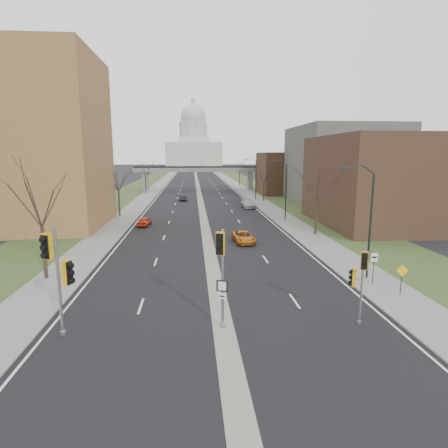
{
  "coord_description": "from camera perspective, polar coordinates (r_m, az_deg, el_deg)",
  "views": [
    {
      "loc": [
        -1.59,
        -20.8,
        9.53
      ],
      "look_at": [
        0.84,
        8.17,
        4.11
      ],
      "focal_mm": 30.0,
      "sensor_mm": 36.0,
      "label": 1
    }
  ],
  "objects": [
    {
      "name": "tree_right_a",
      "position": [
        45.32,
        14.09,
        6.58
      ],
      "size": [
        7.2,
        7.2,
        9.4
      ],
      "color": "#382B21",
      "rests_on": "sidewalk_right"
    },
    {
      "name": "tree_left_a",
      "position": [
        31.12,
        -26.36,
        4.12
      ],
      "size": [
        7.2,
        7.2,
        9.4
      ],
      "color": "#382B21",
      "rests_on": "sidewalk_left"
    },
    {
      "name": "grass_verge_left",
      "position": [
        171.85,
        -10.36,
        7.22
      ],
      "size": [
        8.0,
        600.0,
        0.1
      ],
      "primitive_type": "cube",
      "color": "#334821",
      "rests_on": "ground"
    },
    {
      "name": "commercial_block_mid",
      "position": [
        78.62,
        17.51,
        8.59
      ],
      "size": [
        18.0,
        22.0,
        15.0
      ],
      "primitive_type": "cube",
      "color": "#55524E",
      "rests_on": "ground"
    },
    {
      "name": "streetlight_far",
      "position": [
        79.84,
        4.31,
        8.67
      ],
      "size": [
        2.61,
        0.2,
        8.7
      ],
      "color": "black",
      "rests_on": "sidewalk_right"
    },
    {
      "name": "car_right_near",
      "position": [
        41.07,
        3.0,
        -1.99
      ],
      "size": [
        2.32,
        4.58,
        1.24
      ],
      "primitive_type": "imported",
      "rotation": [
        0.0,
        0.0,
        0.06
      ],
      "color": "#B35D13",
      "rests_on": "ground"
    },
    {
      "name": "car_left_near",
      "position": [
        51.72,
        -12.05,
        0.41
      ],
      "size": [
        1.81,
        3.81,
        1.26
      ],
      "primitive_type": "imported",
      "rotation": [
        0.0,
        0.0,
        3.05
      ],
      "color": "red",
      "rests_on": "ground"
    },
    {
      "name": "car_right_mid",
      "position": [
        67.84,
        3.69,
        3.08
      ],
      "size": [
        2.36,
        5.2,
        1.48
      ],
      "primitive_type": "imported",
      "rotation": [
        0.0,
        0.0,
        0.06
      ],
      "color": "#A5A5AC",
      "rests_on": "ground"
    },
    {
      "name": "tree_left_c",
      "position": [
        93.54,
        -11.95,
        8.8
      ],
      "size": [
        7.65,
        7.65,
        9.99
      ],
      "color": "#382B21",
      "rests_on": "sidewalk_left"
    },
    {
      "name": "streetlight_mid",
      "position": [
        54.34,
        8.67,
        7.72
      ],
      "size": [
        2.61,
        0.2,
        8.7
      ],
      "color": "black",
      "rests_on": "sidewalk_right"
    },
    {
      "name": "tree_right_b",
      "position": [
        77.29,
        6.14,
        7.74
      ],
      "size": [
        6.3,
        6.3,
        8.22
      ],
      "color": "#382B21",
      "rests_on": "sidewalk_right"
    },
    {
      "name": "capitol",
      "position": [
        340.93,
        -4.64,
        12.04
      ],
      "size": [
        48.0,
        42.0,
        55.75
      ],
      "color": "beige",
      "rests_on": "ground"
    },
    {
      "name": "road_surface",
      "position": [
        171.08,
        -4.3,
        7.33
      ],
      "size": [
        20.0,
        600.0,
        0.01
      ],
      "primitive_type": "cube",
      "color": "black",
      "rests_on": "ground"
    },
    {
      "name": "signal_pole_median",
      "position": [
        20.07,
        -0.42,
        -5.77
      ],
      "size": [
        0.76,
        0.93,
        5.58
      ],
      "rotation": [
        0.0,
        0.0,
        -0.32
      ],
      "color": "gray",
      "rests_on": "ground"
    },
    {
      "name": "speed_limit_sign",
      "position": [
        29.66,
        21.87,
        -5.48
      ],
      "size": [
        0.5,
        0.06,
        2.34
      ],
      "rotation": [
        0.0,
        0.0,
        -0.03
      ],
      "color": "black",
      "rests_on": "sidewalk_right"
    },
    {
      "name": "pedestrian_bridge",
      "position": [
        100.93,
        -3.93,
        7.87
      ],
      "size": [
        34.0,
        3.0,
        6.45
      ],
      "color": "slate",
      "rests_on": "ground"
    },
    {
      "name": "car_left_far",
      "position": [
        78.92,
        -6.29,
        4.04
      ],
      "size": [
        1.76,
        4.16,
        1.34
      ],
      "primitive_type": "imported",
      "rotation": [
        0.0,
        0.0,
        3.23
      ],
      "color": "black",
      "rests_on": "ground"
    },
    {
      "name": "warning_sign",
      "position": [
        28.26,
        25.45,
        -7.05
      ],
      "size": [
        0.82,
        0.13,
        2.1
      ],
      "rotation": [
        0.0,
        0.0,
        -0.12
      ],
      "color": "black",
      "rests_on": "sidewalk_right"
    },
    {
      "name": "tree_left_b",
      "position": [
        59.99,
        -15.88,
        7.0
      ],
      "size": [
        6.75,
        6.75,
        8.81
      ],
      "color": "#382B21",
      "rests_on": "sidewalk_left"
    },
    {
      "name": "median_strip",
      "position": [
        171.08,
        -4.3,
        7.33
      ],
      "size": [
        1.2,
        600.0,
        0.02
      ],
      "primitive_type": "cube",
      "color": "gray",
      "rests_on": "ground"
    },
    {
      "name": "commercial_block_far",
      "position": [
        93.93,
        9.84,
        7.63
      ],
      "size": [
        14.0,
        14.0,
        10.0
      ],
      "primitive_type": "cube",
      "color": "#43311F",
      "rests_on": "ground"
    },
    {
      "name": "commercial_block_near",
      "position": [
        55.22,
        22.95,
        6.06
      ],
      "size": [
        16.0,
        20.0,
        12.0
      ],
      "primitive_type": "cube",
      "color": "#43311F",
      "rests_on": "ground"
    },
    {
      "name": "sidewalk_left",
      "position": [
        171.38,
        -8.35,
        7.27
      ],
      "size": [
        4.0,
        600.0,
        0.12
      ],
      "primitive_type": "cube",
      "color": "gray",
      "rests_on": "ground"
    },
    {
      "name": "ground",
      "position": [
        22.94,
        -0.4,
        -13.99
      ],
      "size": [
        700.0,
        700.0,
        0.0
      ],
      "primitive_type": "plane",
      "color": "black",
      "rests_on": "ground"
    },
    {
      "name": "tree_right_c",
      "position": [
        116.75,
        2.41,
        9.32
      ],
      "size": [
        7.65,
        7.65,
        9.99
      ],
      "color": "#382B21",
      "rests_on": "sidewalk_right"
    },
    {
      "name": "signal_pole_right",
      "position": [
        22.18,
        19.96,
        -7.23
      ],
      "size": [
        0.77,
        1.03,
        4.58
      ],
      "rotation": [
        0.0,
        0.0,
        -0.36
      ],
      "color": "gray",
      "rests_on": "ground"
    },
    {
      "name": "grass_verge_right",
      "position": [
        172.19,
        1.75,
        7.39
      ],
      "size": [
        8.0,
        600.0,
        0.1
      ],
      "primitive_type": "cube",
      "color": "#334821",
      "rests_on": "ground"
    },
    {
      "name": "streetlight_near",
      "position": [
        29.72,
        20.34,
        4.93
      ],
      "size": [
        2.61,
        0.2,
        8.7
      ],
      "color": "black",
      "rests_on": "sidewalk_right"
    },
    {
      "name": "signal_pole_left",
      "position": [
        21.0,
        -23.99,
        -5.97
      ],
      "size": [
        1.35,
        0.99,
        5.94
      ],
      "rotation": [
        0.0,
        0.0,
        -0.39
      ],
      "color": "gray",
      "rests_on": "ground"
    },
    {
      "name": "sidewalk_right",
      "position": [
        171.61,
        -0.26,
        7.39
      ],
      "size": [
        4.0,
        600.0,
        0.12
      ],
      "primitive_type": "cube",
      "color": "gray",
      "rests_on": "ground"
    }
  ]
}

